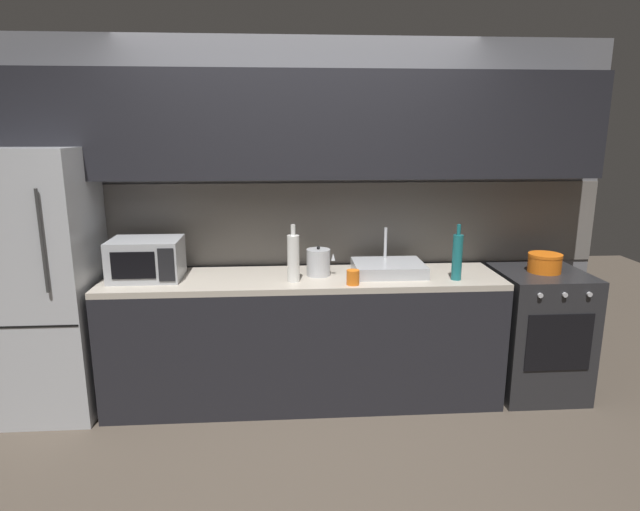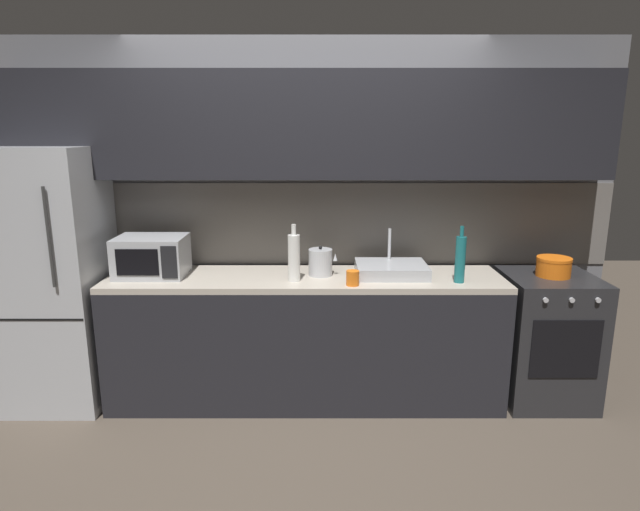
# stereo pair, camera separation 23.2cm
# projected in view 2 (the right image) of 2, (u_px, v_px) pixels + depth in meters

# --- Properties ---
(ground_plane) EXTENTS (10.00, 10.00, 0.00)m
(ground_plane) POSITION_uv_depth(u_px,v_px,m) (300.00, 475.00, 2.97)
(ground_plane) COLOR #4C4238
(back_wall) EXTENTS (4.43, 0.44, 2.50)m
(back_wall) POSITION_uv_depth(u_px,v_px,m) (304.00, 177.00, 3.78)
(back_wall) COLOR slate
(back_wall) RESTS_ON ground
(counter_run) EXTENTS (2.69, 0.60, 0.90)m
(counter_run) POSITION_uv_depth(u_px,v_px,m) (304.00, 338.00, 3.74)
(counter_run) COLOR black
(counter_run) RESTS_ON ground
(refrigerator) EXTENTS (0.68, 0.69, 1.77)m
(refrigerator) POSITION_uv_depth(u_px,v_px,m) (51.00, 279.00, 3.64)
(refrigerator) COLOR #ADAFB5
(refrigerator) RESTS_ON ground
(oven_range) EXTENTS (0.60, 0.62, 0.90)m
(oven_range) POSITION_uv_depth(u_px,v_px,m) (544.00, 338.00, 3.74)
(oven_range) COLOR #232326
(oven_range) RESTS_ON ground
(microwave) EXTENTS (0.46, 0.35, 0.27)m
(microwave) POSITION_uv_depth(u_px,v_px,m) (150.00, 256.00, 3.62)
(microwave) COLOR #A8AAAF
(microwave) RESTS_ON counter_run
(sink_basin) EXTENTS (0.48, 0.38, 0.30)m
(sink_basin) POSITION_uv_depth(u_px,v_px,m) (389.00, 269.00, 3.66)
(sink_basin) COLOR #ADAFB5
(sink_basin) RESTS_ON counter_run
(kettle) EXTENTS (0.20, 0.16, 0.21)m
(kettle) POSITION_uv_depth(u_px,v_px,m) (319.00, 262.00, 3.64)
(kettle) COLOR #B7BABF
(kettle) RESTS_ON counter_run
(wine_bottle_white) EXTENTS (0.08, 0.08, 0.38)m
(wine_bottle_white) POSITION_uv_depth(u_px,v_px,m) (292.00, 257.00, 3.49)
(wine_bottle_white) COLOR silver
(wine_bottle_white) RESTS_ON counter_run
(wine_bottle_teal) EXTENTS (0.07, 0.07, 0.37)m
(wine_bottle_teal) POSITION_uv_depth(u_px,v_px,m) (458.00, 259.00, 3.46)
(wine_bottle_teal) COLOR #19666B
(wine_bottle_teal) RESTS_ON counter_run
(mug_orange) EXTENTS (0.08, 0.08, 0.10)m
(mug_orange) POSITION_uv_depth(u_px,v_px,m) (351.00, 278.00, 3.41)
(mug_orange) COLOR orange
(mug_orange) RESTS_ON counter_run
(cooking_pot) EXTENTS (0.23, 0.23, 0.13)m
(cooking_pot) POSITION_uv_depth(u_px,v_px,m) (552.00, 267.00, 3.63)
(cooking_pot) COLOR orange
(cooking_pot) RESTS_ON oven_range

